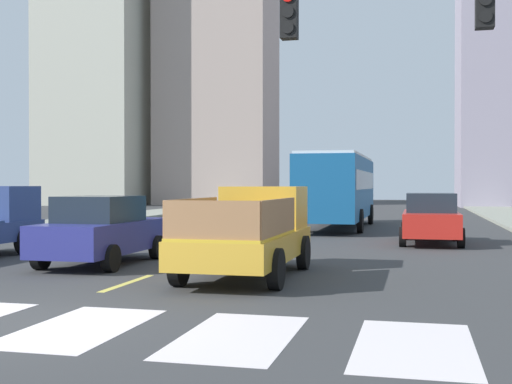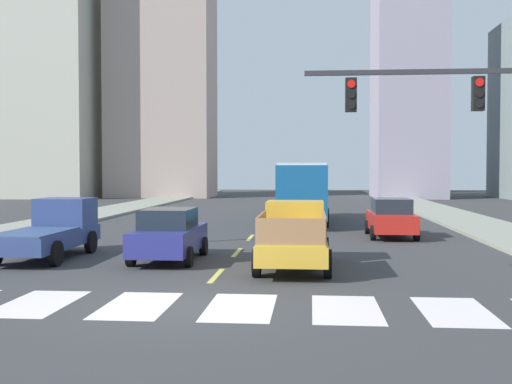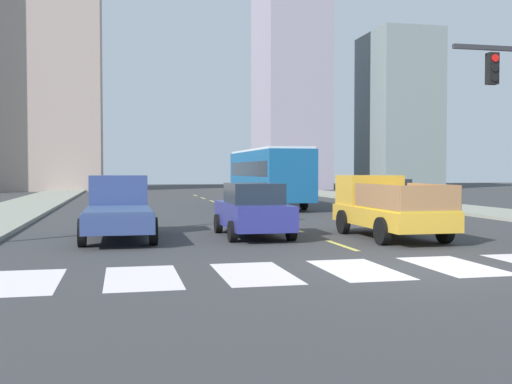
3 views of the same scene
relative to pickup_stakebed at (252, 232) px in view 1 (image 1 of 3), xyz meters
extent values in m
plane|color=#373739|center=(-2.14, -5.86, -0.94)|extent=(160.00, 160.00, 0.00)
cube|color=gray|center=(-13.63, 12.14, -0.86)|extent=(3.77, 110.00, 0.15)
cube|color=silver|center=(-1.00, -5.86, -0.93)|extent=(1.45, 2.85, 0.01)
cube|color=silver|center=(1.28, -5.86, -0.93)|extent=(1.45, 2.85, 0.01)
cube|color=silver|center=(3.55, -5.86, -0.93)|extent=(1.45, 2.85, 0.01)
cube|color=#D6C654|center=(-2.14, -1.86, -0.93)|extent=(0.16, 2.40, 0.01)
cube|color=#D6C654|center=(-2.14, 3.14, -0.93)|extent=(0.16, 2.40, 0.01)
cube|color=#D6C654|center=(-2.14, 8.14, -0.93)|extent=(0.16, 2.40, 0.01)
cube|color=#D6C654|center=(-2.14, 13.14, -0.93)|extent=(0.16, 2.40, 0.01)
cube|color=#D6C654|center=(-2.14, 18.14, -0.93)|extent=(0.16, 2.40, 0.01)
cube|color=#D6C654|center=(-2.14, 23.14, -0.93)|extent=(0.16, 2.40, 0.01)
cube|color=#D6C654|center=(-2.14, 28.14, -0.93)|extent=(0.16, 2.40, 0.01)
cube|color=#D6C654|center=(-2.14, 33.14, -0.93)|extent=(0.16, 2.40, 0.01)
cube|color=gold|center=(0.00, -0.44, -0.26)|extent=(1.96, 5.20, 0.56)
cube|color=gold|center=(0.00, 1.26, 0.52)|extent=(1.84, 1.60, 1.00)
cube|color=#19232D|center=(0.00, 1.70, 0.70)|extent=(1.72, 0.08, 0.56)
cube|color=gold|center=(0.00, -1.39, 0.05)|extent=(1.84, 3.30, 0.06)
cylinder|color=black|center=(-0.98, 1.12, -0.54)|extent=(0.22, 0.80, 0.80)
cylinder|color=black|center=(0.98, 1.12, -0.54)|extent=(0.22, 0.80, 0.80)
cylinder|color=black|center=(-0.98, -2.00, -0.54)|extent=(0.22, 0.80, 0.80)
cylinder|color=black|center=(0.98, -2.00, -0.54)|extent=(0.22, 0.80, 0.80)
cube|color=#986B44|center=(-0.90, -1.39, 0.43)|extent=(0.06, 3.17, 0.70)
cube|color=#986B44|center=(0.90, -1.39, 0.43)|extent=(0.06, 3.17, 0.70)
cube|color=#986B44|center=(0.00, -2.97, 0.43)|extent=(1.80, 0.06, 0.70)
cube|color=#19232D|center=(-8.32, 3.10, 0.70)|extent=(1.72, 0.08, 0.56)
cylinder|color=black|center=(-7.34, 2.52, -0.54)|extent=(0.22, 0.80, 0.80)
cube|color=#15548A|center=(0.07, 16.11, 0.91)|extent=(2.50, 10.80, 2.70)
cube|color=#19232D|center=(0.07, 16.11, 1.26)|extent=(2.52, 9.94, 0.80)
cube|color=silver|center=(0.07, 16.11, 2.32)|extent=(2.40, 10.37, 0.12)
cylinder|color=black|center=(-1.18, 19.46, -0.44)|extent=(0.22, 1.00, 1.00)
cylinder|color=black|center=(1.32, 19.46, -0.44)|extent=(0.22, 1.00, 1.00)
cylinder|color=black|center=(-1.18, 13.14, -0.44)|extent=(0.22, 1.00, 1.00)
cylinder|color=black|center=(1.32, 13.14, -0.44)|extent=(0.22, 1.00, 1.00)
cube|color=navy|center=(-4.12, 0.96, -0.24)|extent=(1.80, 4.40, 0.76)
cube|color=#1E2833|center=(-4.12, 0.81, 0.46)|extent=(1.58, 2.11, 0.64)
cylinder|color=black|center=(-5.02, 2.32, -0.62)|extent=(0.22, 0.64, 0.64)
cylinder|color=black|center=(-3.22, 2.32, -0.62)|extent=(0.22, 0.64, 0.64)
cylinder|color=black|center=(-5.02, -0.41, -0.62)|extent=(0.22, 0.64, 0.64)
cylinder|color=black|center=(-3.22, -0.41, -0.62)|extent=(0.22, 0.64, 0.64)
cube|color=red|center=(4.04, 8.86, -0.24)|extent=(1.80, 4.40, 0.76)
cube|color=#1E2833|center=(4.04, 8.71, 0.46)|extent=(1.58, 2.11, 0.64)
cylinder|color=black|center=(3.14, 10.22, -0.62)|extent=(0.22, 0.64, 0.64)
cylinder|color=black|center=(4.94, 10.22, -0.62)|extent=(0.22, 0.64, 0.64)
cylinder|color=black|center=(3.14, 7.49, -0.62)|extent=(0.22, 0.64, 0.64)
cylinder|color=black|center=(4.94, 7.49, -0.62)|extent=(0.22, 0.64, 0.64)
cube|color=black|center=(4.59, -3.43, 3.91)|extent=(0.28, 0.24, 0.84)
cylinder|color=black|center=(4.59, -3.56, 3.65)|extent=(0.20, 0.04, 0.20)
cube|color=black|center=(1.51, -3.43, 3.91)|extent=(0.28, 0.24, 0.84)
cylinder|color=black|center=(1.51, -3.56, 3.91)|extent=(0.20, 0.04, 0.20)
cylinder|color=black|center=(1.51, -3.56, 3.65)|extent=(0.20, 0.04, 0.20)
cube|color=#968D9F|center=(10.76, 49.55, 15.48)|extent=(7.04, 9.98, 32.83)
cube|color=#B7B6A4|center=(-27.25, 45.33, 12.65)|extent=(9.78, 7.97, 27.17)
camera|label=1|loc=(3.57, -14.24, 1.07)|focal=46.31mm
camera|label=2|loc=(0.52, -19.36, 2.05)|focal=44.26mm
camera|label=3|loc=(-8.21, -18.06, 1.20)|focal=42.72mm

